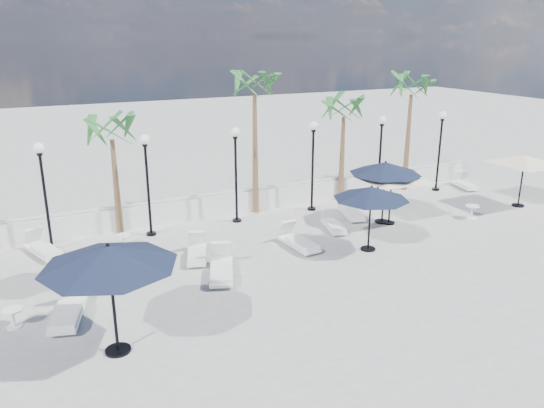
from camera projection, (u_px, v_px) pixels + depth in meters
name	position (u px, v px, depth m)	size (l,w,h in m)	color
ground	(319.00, 286.00, 15.96)	(100.00, 100.00, 0.00)	gray
balustrade	(228.00, 204.00, 22.25)	(26.00, 0.30, 1.01)	silver
lamppost_1	(43.00, 182.00, 17.86)	(0.36, 0.36, 3.84)	black
lamppost_2	(147.00, 171.00, 19.32)	(0.36, 0.36, 3.84)	black
lamppost_3	(236.00, 162.00, 20.78)	(0.36, 0.36, 3.84)	black
lamppost_4	(313.00, 153.00, 22.24)	(0.36, 0.36, 3.84)	black
lamppost_5	(381.00, 146.00, 23.70)	(0.36, 0.36, 3.84)	black
lamppost_6	(440.00, 140.00, 25.16)	(0.36, 0.36, 3.84)	black
palm_1	(112.00, 135.00, 19.21)	(2.60, 2.60, 4.70)	brown
palm_2	(255.00, 90.00, 21.17)	(2.60, 2.60, 6.10)	brown
palm_3	(344.00, 113.00, 23.32)	(2.60, 2.60, 4.90)	brown
palm_4	(411.00, 92.00, 24.63)	(2.60, 2.60, 5.70)	brown
lounger_0	(43.00, 248.00, 18.17)	(1.23, 2.04, 0.73)	white
lounger_1	(68.00, 309.00, 14.05)	(1.25, 2.24, 0.80)	white
lounger_2	(221.00, 268.00, 16.53)	(1.41, 2.26, 0.81)	white
lounger_3	(197.00, 252.00, 17.86)	(1.18, 1.96, 0.70)	white
lounger_4	(351.00, 211.00, 22.02)	(1.13, 2.05, 0.73)	white
lounger_5	(298.00, 241.00, 18.80)	(0.82, 2.03, 0.74)	white
lounger_6	(334.00, 225.00, 20.53)	(0.96, 1.79, 0.64)	white
lounger_7	(463.00, 184.00, 26.23)	(0.97, 1.85, 0.66)	white
side_table_0	(13.00, 316.00, 13.63)	(0.52, 0.52, 0.50)	white
side_table_1	(123.00, 240.00, 18.79)	(0.50, 0.50, 0.48)	white
side_table_2	(472.00, 211.00, 21.81)	(0.57, 0.57, 0.55)	white
parasol_navy_left	(109.00, 257.00, 11.91)	(3.15, 3.15, 2.78)	black
parasol_navy_mid	(371.00, 193.00, 18.06)	(2.63, 2.63, 2.35)	black
parasol_navy_right	(385.00, 168.00, 20.77)	(2.84, 2.84, 2.55)	black
parasol_cream_sq_a	(392.00, 171.00, 20.66)	(4.76, 4.76, 2.34)	black
parasol_cream_sq_b	(525.00, 156.00, 22.81)	(4.91, 4.91, 2.46)	black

